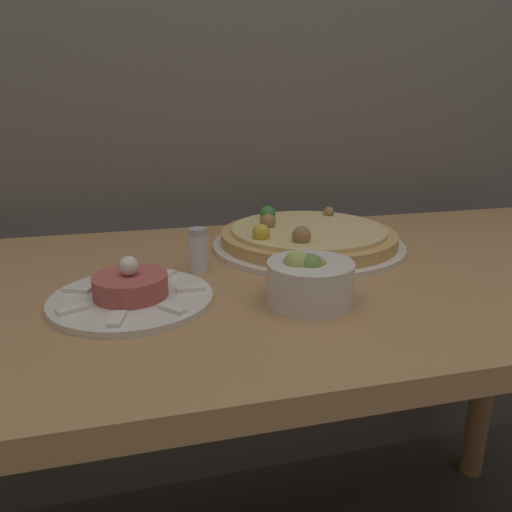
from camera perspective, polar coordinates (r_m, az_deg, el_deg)
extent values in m
cube|color=#AD7F51|center=(0.82, 4.19, -3.06)|extent=(1.43, 0.67, 0.03)
cylinder|color=#AD7F51|center=(1.51, 24.95, -10.62)|extent=(0.06, 0.06, 0.73)
cylinder|color=silver|center=(0.95, 5.97, 1.25)|extent=(0.36, 0.36, 0.01)
cylinder|color=tan|center=(0.95, 6.00, 2.17)|extent=(0.33, 0.33, 0.02)
cylinder|color=#E0C684|center=(0.94, 6.03, 3.03)|extent=(0.29, 0.29, 0.01)
sphere|color=#997047|center=(0.94, 1.25, 3.91)|extent=(0.03, 0.03, 0.03)
sphere|color=#997047|center=(1.05, 8.32, 5.00)|extent=(0.02, 0.02, 0.02)
sphere|color=gold|center=(0.86, 0.59, 2.66)|extent=(0.03, 0.03, 0.03)
sphere|color=#997047|center=(0.85, 5.22, 2.33)|extent=(0.03, 0.03, 0.03)
sphere|color=#387F33|center=(1.01, 1.36, 4.88)|extent=(0.03, 0.03, 0.03)
cylinder|color=silver|center=(0.72, -14.02, -4.80)|extent=(0.23, 0.23, 0.01)
cylinder|color=#B2514C|center=(0.71, -14.14, -3.29)|extent=(0.10, 0.10, 0.03)
sphere|color=silver|center=(0.70, -14.32, -1.09)|extent=(0.03, 0.03, 0.03)
cube|color=white|center=(0.72, -7.50, -3.69)|extent=(0.04, 0.02, 0.01)
cube|color=white|center=(0.78, -10.36, -2.18)|extent=(0.04, 0.04, 0.01)
cube|color=white|center=(0.79, -15.47, -2.18)|extent=(0.02, 0.04, 0.01)
cube|color=white|center=(0.75, -19.75, -3.61)|extent=(0.04, 0.03, 0.01)
cube|color=white|center=(0.69, -20.23, -5.73)|extent=(0.04, 0.03, 0.01)
cube|color=white|center=(0.64, -15.61, -6.94)|extent=(0.02, 0.04, 0.01)
cube|color=white|center=(0.66, -9.50, -5.91)|extent=(0.04, 0.04, 0.01)
cylinder|color=silver|center=(0.69, 6.21, -3.07)|extent=(0.12, 0.12, 0.06)
sphere|color=#8EA34C|center=(0.68, 6.92, -1.23)|extent=(0.03, 0.03, 0.03)
sphere|color=#668E42|center=(0.67, 6.21, -1.20)|extent=(0.04, 0.04, 0.04)
sphere|color=#668E42|center=(0.70, 4.98, -0.53)|extent=(0.02, 0.02, 0.02)
sphere|color=#A3B25B|center=(0.68, 4.76, -1.04)|extent=(0.04, 0.04, 0.04)
cylinder|color=silver|center=(0.82, -6.63, 0.31)|extent=(0.03, 0.03, 0.06)
cylinder|color=#B2B2B7|center=(0.81, -6.72, 2.74)|extent=(0.03, 0.03, 0.01)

